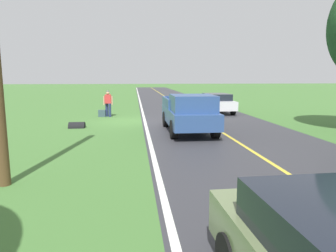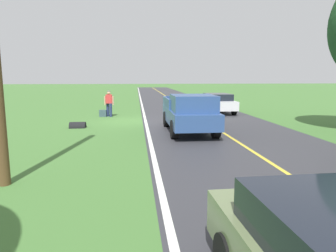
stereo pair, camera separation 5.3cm
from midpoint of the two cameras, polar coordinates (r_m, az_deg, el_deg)
ground_plane at (r=18.42m, az=-6.69°, el=0.88°), size 200.00×200.00×0.00m
road_surface at (r=18.87m, az=6.67°, el=1.08°), size 7.41×120.00×0.00m
lane_edge_line at (r=18.43m, az=-4.10°, el=0.94°), size 0.16×117.60×0.00m
lane_centre_line at (r=18.87m, az=6.67°, el=1.09°), size 0.14×117.60×0.00m
hitchhiker_walking at (r=20.77m, az=-10.78°, el=4.43°), size 0.62×0.52×1.75m
suitcase_carried at (r=20.81m, az=-11.89°, el=2.31°), size 0.46×0.21×0.45m
pickup_truck_passing at (r=14.52m, az=4.12°, el=2.57°), size 2.11×5.40×1.82m
sedan_near_oncoming at (r=22.87m, az=9.12°, el=4.32°), size 1.98×4.42×1.41m
drainage_culvert at (r=16.64m, az=-16.26°, el=-0.30°), size 0.80×0.60×0.60m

